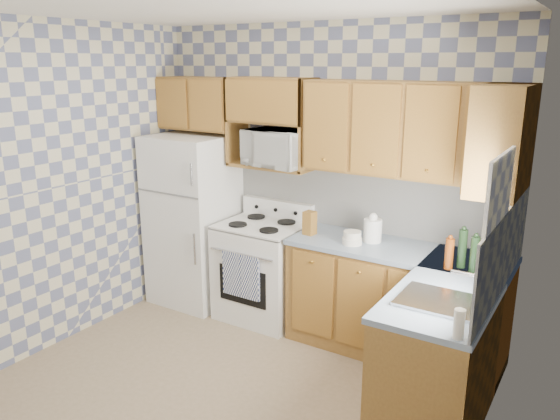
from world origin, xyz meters
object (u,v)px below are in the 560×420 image
object	(u,v)px
stove_body	(263,272)
electric_kettle	(373,230)
refrigerator	(194,220)
microwave	(278,148)

from	to	relation	value
stove_body	electric_kettle	size ratio (longest dim) A/B	4.70
stove_body	electric_kettle	distance (m)	1.20
refrigerator	electric_kettle	size ratio (longest dim) A/B	8.78
refrigerator	microwave	bearing A→B (deg)	9.33
refrigerator	electric_kettle	world-z (taller)	refrigerator
microwave	electric_kettle	distance (m)	1.13
stove_body	electric_kettle	world-z (taller)	electric_kettle
refrigerator	electric_kettle	distance (m)	1.87
refrigerator	stove_body	distance (m)	0.89
microwave	electric_kettle	size ratio (longest dim) A/B	3.08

